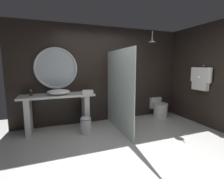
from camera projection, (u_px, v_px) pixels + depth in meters
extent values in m
plane|color=silver|center=(136.00, 151.00, 2.98)|extent=(5.76, 5.76, 0.00)
cube|color=black|center=(104.00, 75.00, 4.55)|extent=(4.80, 0.10, 2.60)
cube|color=black|center=(201.00, 75.00, 4.30)|extent=(0.10, 2.47, 2.60)
cube|color=silver|center=(58.00, 95.00, 3.85)|extent=(1.69, 0.57, 0.05)
cube|color=silver|center=(29.00, 116.00, 3.69)|extent=(0.12, 0.48, 0.83)
cube|color=silver|center=(85.00, 111.00, 4.14)|extent=(0.12, 0.48, 0.83)
ellipsoid|color=white|center=(59.00, 92.00, 3.81)|extent=(0.53, 0.43, 0.13)
cylinder|color=silver|center=(58.00, 89.00, 3.99)|extent=(0.02, 0.02, 0.21)
cylinder|color=silver|center=(58.00, 86.00, 3.93)|extent=(0.02, 0.11, 0.02)
cylinder|color=silver|center=(89.00, 91.00, 4.05)|extent=(0.06, 0.06, 0.08)
cylinder|color=#282D28|center=(31.00, 93.00, 3.68)|extent=(0.06, 0.06, 0.11)
cylinder|color=silver|center=(31.00, 90.00, 3.67)|extent=(0.03, 0.03, 0.02)
torus|color=silver|center=(56.00, 68.00, 4.00)|extent=(1.03, 0.06, 1.03)
cylinder|color=#B2BCC1|center=(56.00, 68.00, 4.01)|extent=(0.94, 0.01, 0.94)
cube|color=silver|center=(119.00, 91.00, 3.85)|extent=(0.02, 1.59, 1.92)
cylinder|color=silver|center=(152.00, 36.00, 4.49)|extent=(0.02, 0.02, 0.29)
cylinder|color=silver|center=(152.00, 42.00, 4.51)|extent=(0.18, 0.18, 0.02)
sphere|color=silver|center=(204.00, 66.00, 4.14)|extent=(0.04, 0.04, 0.04)
cube|color=white|center=(201.00, 79.00, 4.17)|extent=(0.12, 0.44, 0.58)
cylinder|color=white|center=(210.00, 75.00, 3.93)|extent=(0.12, 0.12, 0.37)
cylinder|color=white|center=(193.00, 74.00, 4.38)|extent=(0.12, 0.12, 0.37)
sphere|color=white|center=(199.00, 78.00, 4.14)|extent=(0.07, 0.07, 0.07)
cylinder|color=white|center=(160.00, 110.00, 4.96)|extent=(0.41, 0.41, 0.41)
ellipsoid|color=white|center=(161.00, 103.00, 4.92)|extent=(0.43, 0.47, 0.02)
cube|color=white|center=(155.00, 103.00, 5.19)|extent=(0.38, 0.15, 0.35)
cylinder|color=silver|center=(86.00, 127.00, 3.73)|extent=(0.25, 0.25, 0.33)
ellipsoid|color=silver|center=(86.00, 118.00, 3.70)|extent=(0.25, 0.25, 0.07)
cube|color=white|center=(88.00, 92.00, 3.90)|extent=(0.30, 0.24, 0.09)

